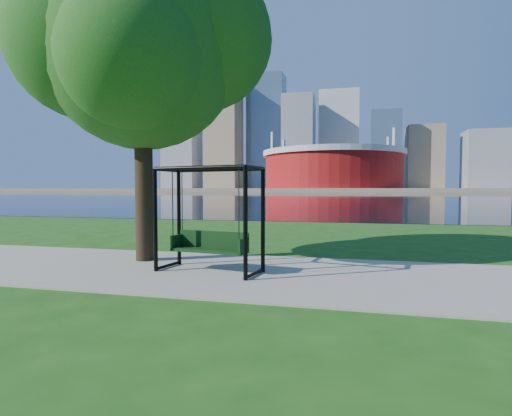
% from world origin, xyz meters
% --- Properties ---
extents(ground, '(900.00, 900.00, 0.00)m').
position_xyz_m(ground, '(0.00, 0.00, 0.00)').
color(ground, '#1E5114').
rests_on(ground, ground).
extents(path, '(120.00, 4.00, 0.03)m').
position_xyz_m(path, '(0.00, -0.50, 0.01)').
color(path, '#9E937F').
rests_on(path, ground).
extents(river, '(900.00, 180.00, 0.02)m').
position_xyz_m(river, '(0.00, 102.00, 0.01)').
color(river, black).
rests_on(river, ground).
extents(far_bank, '(900.00, 228.00, 2.00)m').
position_xyz_m(far_bank, '(0.00, 306.00, 1.00)').
color(far_bank, '#937F60').
rests_on(far_bank, ground).
extents(stadium, '(83.00, 83.00, 32.00)m').
position_xyz_m(stadium, '(-10.00, 235.00, 14.23)').
color(stadium, maroon).
rests_on(stadium, far_bank).
extents(skyline, '(392.00, 66.00, 96.50)m').
position_xyz_m(skyline, '(-4.27, 319.39, 35.89)').
color(skyline, gray).
rests_on(skyline, far_bank).
extents(swing, '(2.19, 1.24, 2.11)m').
position_xyz_m(swing, '(-0.60, -0.58, 1.02)').
color(swing, black).
rests_on(swing, ground).
extents(park_tree, '(5.70, 5.15, 7.08)m').
position_xyz_m(park_tree, '(-2.54, 0.30, 4.92)').
color(park_tree, black).
rests_on(park_tree, ground).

